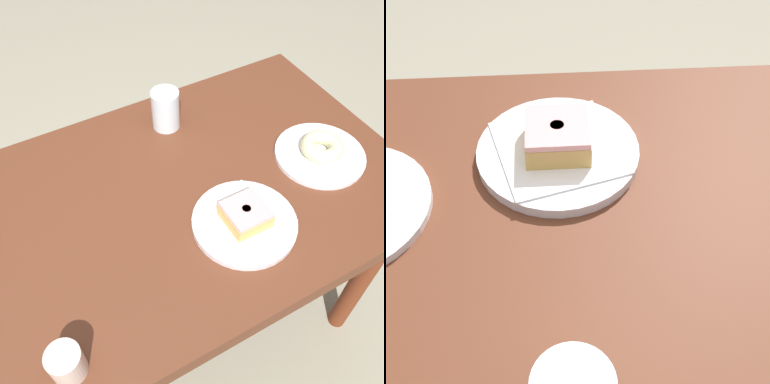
% 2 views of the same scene
% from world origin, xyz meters
% --- Properties ---
extents(table, '(1.28, 0.70, 0.71)m').
position_xyz_m(table, '(0.00, 0.00, 0.63)').
color(table, '#5B2F1C').
rests_on(table, ground_plane).
extents(plate_glazed_square, '(0.23, 0.23, 0.02)m').
position_xyz_m(plate_glazed_square, '(-0.18, 0.15, 0.72)').
color(plate_glazed_square, white).
rests_on(plate_glazed_square, table).
extents(napkin_glazed_square, '(0.20, 0.20, 0.00)m').
position_xyz_m(napkin_glazed_square, '(-0.18, 0.15, 0.73)').
color(napkin_glazed_square, white).
rests_on(napkin_glazed_square, plate_glazed_square).
extents(donut_glazed_square, '(0.09, 0.09, 0.04)m').
position_xyz_m(donut_glazed_square, '(-0.18, 0.15, 0.75)').
color(donut_glazed_square, tan).
rests_on(donut_glazed_square, napkin_glazed_square).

